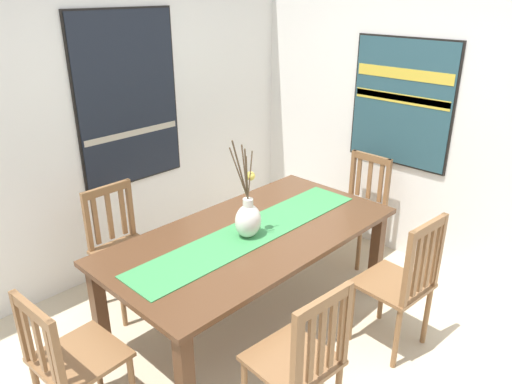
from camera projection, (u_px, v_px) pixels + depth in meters
ground_plane at (286, 359)px, 3.26m from camera, size 6.40×6.40×0.03m
wall_back at (115, 112)px, 3.91m from camera, size 6.40×0.12×2.70m
wall_side at (440, 111)px, 3.96m from camera, size 0.12×6.40×2.70m
dining_table at (252, 244)px, 3.36m from camera, size 2.06×1.04×0.74m
table_runner at (252, 232)px, 3.32m from camera, size 1.90×0.36×0.01m
centerpiece_vase at (248, 218)px, 3.22m from camera, size 0.22×0.17×0.70m
chair_0 at (301, 360)px, 2.51m from camera, size 0.45×0.45×0.96m
chair_1 at (402, 281)px, 3.16m from camera, size 0.45×0.45×0.99m
chair_2 at (359, 205)px, 4.34m from camera, size 0.43×0.43×0.93m
chair_3 at (71, 360)px, 2.55m from camera, size 0.45×0.45×0.90m
chair_4 at (122, 246)px, 3.64m from camera, size 0.42×0.42×0.94m
painting_on_back_wall at (128, 100)px, 3.89m from camera, size 0.92×0.05×1.39m
painting_on_side_wall at (402, 103)px, 4.10m from camera, size 0.05×0.92×1.07m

